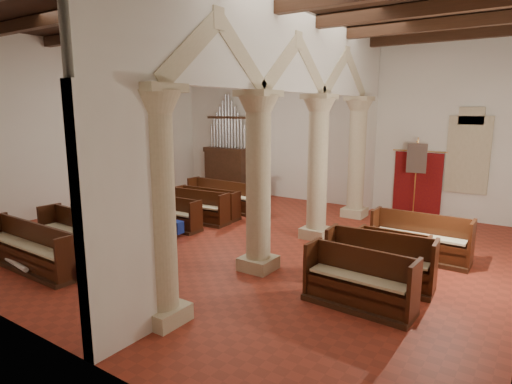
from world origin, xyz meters
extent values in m
plane|color=maroon|center=(0.00, 0.00, 0.00)|extent=(14.00, 14.00, 0.00)
plane|color=black|center=(0.00, 0.00, 6.00)|extent=(14.00, 14.00, 0.00)
cube|color=white|center=(0.00, 6.00, 3.00)|extent=(14.00, 0.02, 6.00)
cube|color=white|center=(0.00, -6.00, 3.00)|extent=(14.00, 0.02, 6.00)
cube|color=white|center=(-7.00, 0.00, 3.00)|extent=(0.02, 12.00, 6.00)
cube|color=beige|center=(1.80, -4.50, 0.15)|extent=(0.75, 0.75, 0.30)
cylinder|color=beige|center=(1.80, -4.50, 1.95)|extent=(0.56, 0.56, 3.30)
cube|color=beige|center=(1.80, -1.50, 0.15)|extent=(0.75, 0.75, 0.30)
cylinder|color=beige|center=(1.80, -1.50, 1.95)|extent=(0.56, 0.56, 3.30)
cube|color=beige|center=(1.80, 1.50, 0.15)|extent=(0.75, 0.75, 0.30)
cylinder|color=beige|center=(1.80, 1.50, 1.95)|extent=(0.56, 0.56, 3.30)
cube|color=beige|center=(1.80, 4.50, 0.15)|extent=(0.75, 0.75, 0.30)
cylinder|color=beige|center=(1.80, 4.50, 1.95)|extent=(0.56, 0.56, 3.30)
cube|color=white|center=(1.80, 0.00, 5.04)|extent=(0.25, 11.90, 1.93)
cube|color=#327055|center=(5.00, 5.98, 2.20)|extent=(1.00, 0.03, 2.20)
cube|color=#3B1F12|center=(-4.50, 5.50, 0.90)|extent=(2.00, 0.80, 1.80)
cube|color=#3B1F12|center=(-4.50, 5.50, 1.90)|extent=(2.10, 0.85, 0.20)
cube|color=#3A2212|center=(-2.38, 5.09, 0.06)|extent=(0.64, 0.64, 0.11)
cube|color=#3A2212|center=(-2.38, 5.09, 0.62)|extent=(0.31, 0.31, 1.25)
cube|color=#3A2212|center=(-2.38, 5.00, 1.30)|extent=(0.67, 0.60, 0.22)
cube|color=maroon|center=(3.50, 5.92, 1.15)|extent=(1.60, 0.06, 2.10)
cylinder|color=gold|center=(3.50, 5.90, 2.25)|extent=(1.80, 0.04, 0.04)
cone|color=#3B1F12|center=(3.57, 5.28, 0.07)|extent=(0.41, 0.41, 0.14)
cylinder|color=gold|center=(3.57, 5.28, 1.38)|extent=(0.04, 0.04, 2.76)
cylinder|color=gold|center=(3.57, 5.28, 2.64)|extent=(0.13, 0.80, 0.03)
cube|color=#1F1854|center=(3.57, 5.26, 2.07)|extent=(0.63, 0.10, 0.98)
cube|color=navy|center=(-0.99, -4.20, 0.26)|extent=(0.39, 0.36, 0.32)
cube|color=#162E98|center=(-1.68, -2.06, 0.25)|extent=(0.36, 0.32, 0.30)
cube|color=#161A98|center=(-1.63, -0.67, 0.28)|extent=(0.37, 0.31, 0.36)
cylinder|color=silver|center=(-2.77, -4.70, 0.16)|extent=(1.12, 0.25, 0.11)
cylinder|color=silver|center=(-2.98, -4.05, 0.16)|extent=(0.99, 0.33, 0.10)
cube|color=#3B1F12|center=(-2.65, -4.44, 0.05)|extent=(3.31, 0.77, 0.10)
cube|color=#3F200D|center=(-2.65, -4.49, 0.33)|extent=(3.15, 0.46, 0.46)
cube|color=#3F200D|center=(-2.65, -4.26, 0.58)|extent=(3.15, 0.13, 0.96)
cube|color=#3F200D|center=(-1.03, -4.42, 0.58)|extent=(0.08, 0.61, 0.96)
cube|color=beige|center=(-2.65, -4.49, 0.58)|extent=(3.03, 0.42, 0.05)
cube|color=#3B1F12|center=(-2.22, -3.30, 0.05)|extent=(3.42, 0.96, 0.11)
cube|color=#43260E|center=(-2.22, -3.35, 0.35)|extent=(3.25, 0.63, 0.49)
cube|color=#43260E|center=(-2.22, -3.10, 0.62)|extent=(3.23, 0.28, 1.03)
cube|color=#43260E|center=(-3.87, -3.28, 0.62)|extent=(0.12, 0.65, 1.03)
cube|color=#43260E|center=(-0.56, -3.28, 0.62)|extent=(0.12, 0.65, 1.03)
cube|color=beige|center=(-2.22, -3.35, 0.62)|extent=(3.12, 0.58, 0.05)
cube|color=#3B1F12|center=(-2.38, -2.41, 0.05)|extent=(2.76, 0.87, 0.10)
cube|color=#3A130C|center=(-2.38, -2.46, 0.33)|extent=(2.59, 0.55, 0.46)
cube|color=#3A130C|center=(-2.38, -2.23, 0.59)|extent=(2.57, 0.21, 0.98)
cube|color=#3A130C|center=(-3.70, -2.39, 0.59)|extent=(0.11, 0.62, 0.98)
cube|color=#3A130C|center=(-1.05, -2.39, 0.59)|extent=(0.11, 0.62, 0.98)
cube|color=beige|center=(-2.38, -2.46, 0.59)|extent=(2.49, 0.51, 0.05)
cube|color=#3B1F12|center=(-2.54, -1.42, 0.05)|extent=(2.49, 0.78, 0.09)
cube|color=#3C150D|center=(-2.54, -1.47, 0.29)|extent=(2.33, 0.50, 0.41)
cube|color=#3C150D|center=(-2.54, -1.26, 0.52)|extent=(2.31, 0.21, 0.86)
cube|color=#3C150D|center=(-3.73, -1.40, 0.52)|extent=(0.10, 0.54, 0.86)
cube|color=#3C150D|center=(-1.34, -1.40, 0.52)|extent=(0.10, 0.54, 0.86)
cube|color=beige|center=(-2.54, -1.47, 0.52)|extent=(2.23, 0.46, 0.05)
cube|color=#3B1F12|center=(-2.63, -0.15, 0.05)|extent=(2.61, 0.69, 0.09)
cube|color=#3C190D|center=(-2.63, -0.19, 0.30)|extent=(2.45, 0.41, 0.42)
cube|color=#3C190D|center=(-2.63, 0.02, 0.53)|extent=(2.45, 0.10, 0.88)
cube|color=#3C190D|center=(-3.90, -0.13, 0.53)|extent=(0.07, 0.56, 0.88)
cube|color=#3C190D|center=(-1.37, -0.13, 0.53)|extent=(0.07, 0.56, 0.88)
cube|color=beige|center=(-2.63, -0.19, 0.53)|extent=(2.36, 0.37, 0.05)
cube|color=#3B1F12|center=(-2.56, 0.86, 0.05)|extent=(2.96, 0.89, 0.10)
cube|color=#38130C|center=(-2.56, 0.81, 0.32)|extent=(2.79, 0.59, 0.45)
cube|color=#38130C|center=(-2.56, 1.04, 0.57)|extent=(2.77, 0.26, 0.94)
cube|color=#38130C|center=(-3.99, 0.88, 0.57)|extent=(0.11, 0.60, 0.94)
cube|color=#38130C|center=(-1.14, 0.88, 0.57)|extent=(0.11, 0.60, 0.94)
cube|color=beige|center=(-2.56, 0.81, 0.57)|extent=(2.68, 0.54, 0.05)
cube|color=#3B1F12|center=(-2.41, 1.60, 0.05)|extent=(2.49, 0.76, 0.09)
cube|color=#3F250D|center=(-2.41, 1.55, 0.30)|extent=(2.33, 0.48, 0.42)
cube|color=#3F250D|center=(-2.41, 1.76, 0.54)|extent=(2.31, 0.17, 0.89)
cube|color=#3F250D|center=(-3.61, 1.62, 0.54)|extent=(0.09, 0.56, 0.89)
cube|color=#3F250D|center=(-1.21, 1.62, 0.54)|extent=(0.09, 0.56, 0.89)
cube|color=beige|center=(-2.41, 1.55, 0.54)|extent=(2.23, 0.44, 0.05)
cube|color=#3B1F12|center=(-2.55, 2.75, 0.05)|extent=(3.33, 0.92, 0.10)
cube|color=#41250E|center=(-2.55, 2.70, 0.33)|extent=(3.16, 0.61, 0.45)
cube|color=#41250E|center=(-2.55, 2.93, 0.58)|extent=(3.14, 0.28, 0.96)
cube|color=#41250E|center=(-4.16, 2.77, 0.58)|extent=(0.11, 0.61, 0.96)
cube|color=#41250E|center=(-0.94, 2.77, 0.58)|extent=(0.11, 0.61, 0.96)
cube|color=beige|center=(-2.55, 2.70, 0.58)|extent=(3.03, 0.56, 0.05)
cube|color=#3B1F12|center=(4.43, -2.06, 0.05)|extent=(2.09, 0.83, 0.11)
cube|color=#3C200C|center=(4.43, -2.12, 0.34)|extent=(1.93, 0.51, 0.47)
cube|color=#3C200C|center=(4.43, -1.87, 0.61)|extent=(1.91, 0.16, 1.00)
cube|color=#3C200C|center=(3.44, -2.04, 0.61)|extent=(0.10, 0.64, 1.00)
cube|color=#3C200C|center=(5.43, -2.04, 0.61)|extent=(0.10, 0.64, 1.00)
cube|color=beige|center=(4.43, -2.12, 0.61)|extent=(1.85, 0.46, 0.05)
cube|color=#3B1F12|center=(4.41, -0.83, 0.05)|extent=(2.26, 0.90, 0.11)
cube|color=#42240E|center=(4.41, -0.89, 0.35)|extent=(2.09, 0.57, 0.48)
cube|color=#42240E|center=(4.41, -0.64, 0.62)|extent=(2.07, 0.21, 1.02)
cube|color=#42240E|center=(3.33, -0.81, 0.62)|extent=(0.12, 0.65, 1.02)
cube|color=#42240E|center=(5.48, -0.81, 0.62)|extent=(0.12, 0.65, 1.02)
cube|color=beige|center=(4.41, -0.89, 0.62)|extent=(2.01, 0.52, 0.05)
cube|color=#3B1F12|center=(4.41, 0.05, 0.05)|extent=(1.61, 0.67, 0.09)
cube|color=#3B170C|center=(4.41, 0.00, 0.29)|extent=(1.45, 0.39, 0.41)
cube|color=#3B170C|center=(4.41, 0.21, 0.52)|extent=(1.45, 0.09, 0.86)
cube|color=#3B170C|center=(3.65, 0.06, 0.52)|extent=(0.07, 0.54, 0.86)
cube|color=#3B170C|center=(5.17, 0.06, 0.52)|extent=(0.07, 0.54, 0.86)
cube|color=beige|center=(4.41, 0.00, 0.52)|extent=(1.39, 0.35, 0.05)
cube|color=#3B1F12|center=(4.73, 1.28, 0.05)|extent=(2.34, 0.78, 0.11)
cube|color=#3C240D|center=(4.73, 1.22, 0.35)|extent=(2.19, 0.45, 0.49)
cube|color=#3C240D|center=(4.73, 1.47, 0.63)|extent=(2.19, 0.09, 1.03)
cube|color=#3C240D|center=(3.60, 1.30, 0.63)|extent=(0.08, 0.65, 1.03)
cube|color=#3C240D|center=(5.87, 1.30, 0.63)|extent=(0.08, 0.65, 1.03)
cube|color=beige|center=(4.73, 1.22, 0.63)|extent=(2.10, 0.41, 0.05)
camera|label=1|loc=(7.03, -9.34, 3.68)|focal=30.00mm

